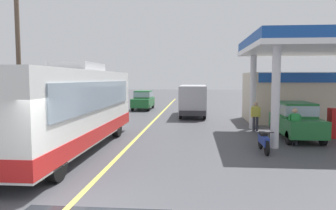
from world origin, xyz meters
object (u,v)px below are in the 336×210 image
(coach_bus_main, at_px, (70,110))
(pedestrian_near_pump, at_px, (256,115))
(car_at_pump, at_px, (296,118))
(minibus_opposing_lane, at_px, (193,98))
(car_trailing_behind_bus, at_px, (143,99))
(motorcycle_parked_forecourt, at_px, (264,141))
(pedestrian_by_shop, at_px, (294,124))

(coach_bus_main, height_order, pedestrian_near_pump, coach_bus_main)
(coach_bus_main, relative_size, pedestrian_near_pump, 6.65)
(pedestrian_near_pump, bearing_deg, car_at_pump, -54.47)
(minibus_opposing_lane, xyz_separation_m, pedestrian_near_pump, (3.64, -7.07, -0.54))
(pedestrian_near_pump, height_order, car_trailing_behind_bus, car_trailing_behind_bus)
(minibus_opposing_lane, xyz_separation_m, motorcycle_parked_forecourt, (2.99, -12.41, -1.03))
(pedestrian_near_pump, bearing_deg, coach_bus_main, -145.72)
(pedestrian_near_pump, distance_m, car_trailing_behind_bus, 14.65)
(motorcycle_parked_forecourt, relative_size, car_trailing_behind_bus, 0.43)
(coach_bus_main, distance_m, pedestrian_by_shop, 9.85)
(car_at_pump, distance_m, pedestrian_near_pump, 2.68)
(minibus_opposing_lane, bearing_deg, coach_bus_main, -110.87)
(minibus_opposing_lane, relative_size, pedestrian_by_shop, 3.69)
(car_at_pump, bearing_deg, minibus_opposing_lane, 119.35)
(car_at_pump, distance_m, car_trailing_behind_bus, 17.32)
(car_at_pump, relative_size, pedestrian_near_pump, 2.53)
(car_at_pump, bearing_deg, motorcycle_parked_forecourt, -124.91)
(coach_bus_main, distance_m, motorcycle_parked_forecourt, 8.03)
(coach_bus_main, bearing_deg, pedestrian_by_shop, 12.18)
(car_at_pump, height_order, pedestrian_near_pump, car_at_pump)
(minibus_opposing_lane, height_order, pedestrian_by_shop, minibus_opposing_lane)
(car_at_pump, height_order, pedestrian_by_shop, car_at_pump)
(minibus_opposing_lane, bearing_deg, motorcycle_parked_forecourt, -76.45)
(motorcycle_parked_forecourt, relative_size, pedestrian_near_pump, 1.08)
(minibus_opposing_lane, bearing_deg, pedestrian_near_pump, -62.73)
(minibus_opposing_lane, relative_size, motorcycle_parked_forecourt, 3.41)
(car_trailing_behind_bus, bearing_deg, car_at_pump, -54.65)
(minibus_opposing_lane, relative_size, pedestrian_near_pump, 3.69)
(car_at_pump, bearing_deg, coach_bus_main, -160.13)
(coach_bus_main, height_order, minibus_opposing_lane, coach_bus_main)
(pedestrian_near_pump, bearing_deg, motorcycle_parked_forecourt, -96.95)
(pedestrian_by_shop, bearing_deg, car_trailing_behind_bus, 121.15)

